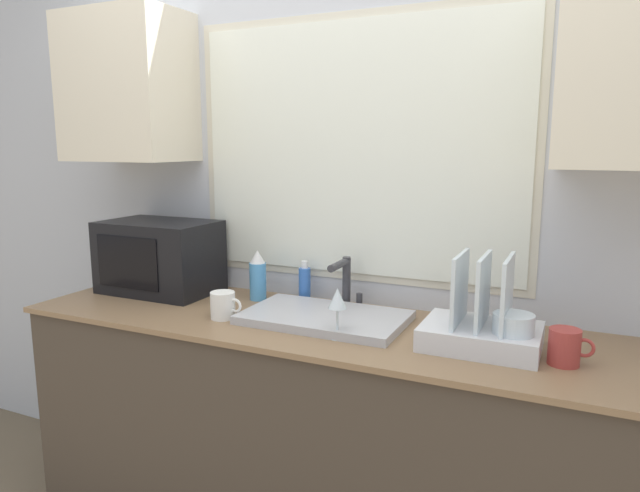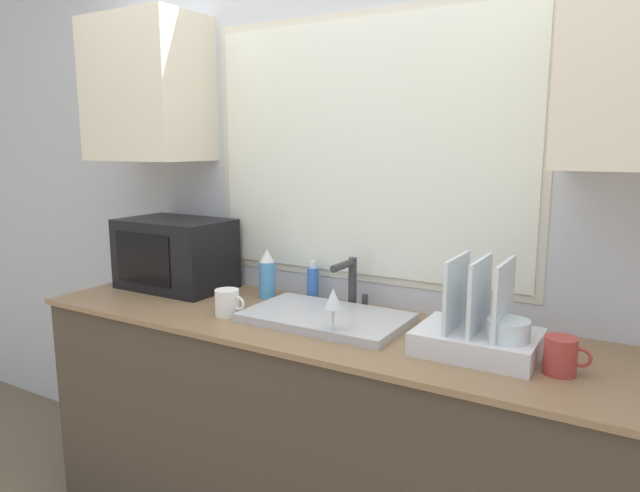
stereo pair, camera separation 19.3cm
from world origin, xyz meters
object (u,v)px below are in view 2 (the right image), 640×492
at_px(soap_bottle, 313,283).
at_px(faucet, 352,279).
at_px(microwave, 176,254).
at_px(mug_near_sink, 228,303).
at_px(spray_bottle, 267,275).
at_px(dish_rack, 480,332).
at_px(wine_glass, 333,301).

bearing_deg(soap_bottle, faucet, -11.47).
bearing_deg(microwave, mug_near_sink, -24.43).
bearing_deg(spray_bottle, mug_near_sink, -86.17).
xyz_separation_m(microwave, soap_bottle, (0.62, 0.13, -0.08)).
bearing_deg(mug_near_sink, spray_bottle, 93.83).
relative_size(soap_bottle, mug_near_sink, 1.31).
distance_m(microwave, dish_rack, 1.37).
relative_size(faucet, soap_bottle, 1.22).
bearing_deg(wine_glass, soap_bottle, 129.32).
xyz_separation_m(spray_bottle, soap_bottle, (0.18, 0.07, -0.03)).
bearing_deg(mug_near_sink, faucet, 40.00).
bearing_deg(microwave, spray_bottle, 8.03).
distance_m(microwave, spray_bottle, 0.45).
xyz_separation_m(faucet, mug_near_sink, (-0.36, -0.30, -0.07)).
height_order(faucet, wine_glass, faucet).
xyz_separation_m(dish_rack, mug_near_sink, (-0.90, -0.08, -0.02)).
relative_size(microwave, wine_glass, 2.82).
bearing_deg(mug_near_sink, microwave, 155.57).
distance_m(faucet, spray_bottle, 0.38).
xyz_separation_m(dish_rack, spray_bottle, (-0.92, 0.19, 0.03)).
relative_size(faucet, wine_glass, 1.18).
relative_size(mug_near_sink, wine_glass, 0.74).
relative_size(faucet, spray_bottle, 0.97).
distance_m(microwave, mug_near_sink, 0.52).
relative_size(microwave, dish_rack, 1.34).
xyz_separation_m(microwave, mug_near_sink, (0.46, -0.21, -0.10)).
relative_size(soap_bottle, wine_glass, 0.97).
height_order(mug_near_sink, wine_glass, wine_glass).
height_order(faucet, spray_bottle, spray_bottle).
height_order(spray_bottle, soap_bottle, spray_bottle).
bearing_deg(dish_rack, soap_bottle, 160.92).
distance_m(soap_bottle, wine_glass, 0.47).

